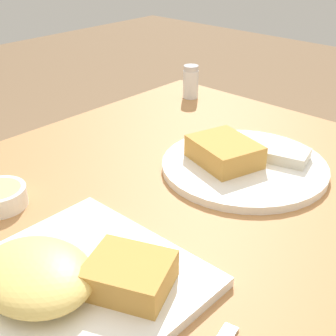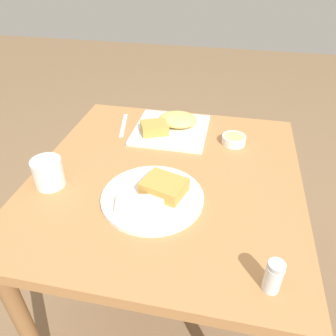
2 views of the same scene
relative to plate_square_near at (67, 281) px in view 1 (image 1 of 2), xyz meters
The scene contains 4 objects.
dining_table 0.30m from the plate_square_near, 97.94° to the left, with size 0.83×0.89×0.71m.
plate_square_near is the anchor object (origin of this frame).
plate_oval_far 0.40m from the plate_square_near, 94.33° to the left, with size 0.29×0.29×0.05m.
salt_shaker 0.72m from the plate_square_near, 118.46° to the left, with size 0.04×0.04×0.08m.
Camera 1 is at (0.41, -0.51, 1.11)m, focal length 50.00 mm.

